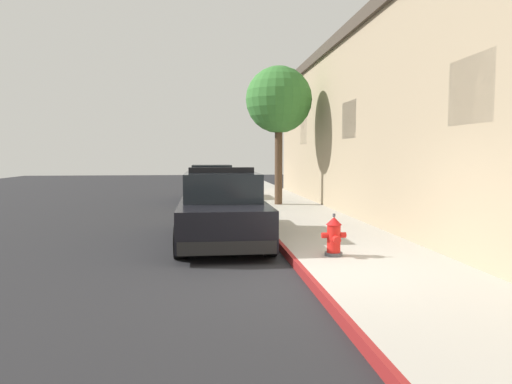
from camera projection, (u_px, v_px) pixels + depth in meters
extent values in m
cube|color=#232326|center=(119.00, 212.00, 16.72)|extent=(28.47, 60.00, 0.20)
cube|color=#ADA89E|center=(283.00, 205.00, 17.38)|extent=(2.68, 60.00, 0.16)
cube|color=maroon|center=(246.00, 206.00, 17.23)|extent=(0.08, 60.00, 0.16)
cube|color=tan|center=(437.00, 130.00, 14.03)|extent=(5.55, 22.45, 5.46)
cube|color=#473D33|center=(440.00, 32.00, 13.80)|extent=(5.79, 22.69, 0.36)
cube|color=black|center=(472.00, 90.00, 7.47)|extent=(0.06, 1.30, 1.10)
cube|color=black|center=(350.00, 120.00, 13.70)|extent=(0.06, 1.30, 1.10)
cube|color=black|center=(304.00, 131.00, 19.92)|extent=(0.06, 1.30, 1.10)
cube|color=black|center=(222.00, 216.00, 10.49)|extent=(1.84, 4.80, 0.76)
cube|color=black|center=(221.00, 186.00, 10.59)|extent=(1.64, 2.50, 0.60)
cube|color=black|center=(227.00, 248.00, 8.19)|extent=(1.76, 0.16, 0.24)
cube|color=black|center=(219.00, 214.00, 12.83)|extent=(1.76, 0.16, 0.24)
cylinder|color=black|center=(186.00, 218.00, 12.10)|extent=(0.22, 0.64, 0.64)
cylinder|color=black|center=(252.00, 217.00, 12.29)|extent=(0.22, 0.64, 0.64)
cylinder|color=black|center=(180.00, 242.00, 8.73)|extent=(0.22, 0.64, 0.64)
cylinder|color=black|center=(270.00, 240.00, 8.93)|extent=(0.22, 0.64, 0.64)
cube|color=black|center=(221.00, 170.00, 10.51)|extent=(1.48, 0.20, 0.12)
cube|color=red|center=(206.00, 170.00, 10.47)|extent=(0.44, 0.18, 0.11)
cube|color=#1E33E0|center=(237.00, 170.00, 10.55)|extent=(0.44, 0.18, 0.11)
cube|color=black|center=(212.00, 187.00, 19.90)|extent=(1.84, 4.80, 0.76)
cube|color=black|center=(211.00, 172.00, 19.99)|extent=(1.64, 2.50, 0.60)
cube|color=black|center=(213.00, 198.00, 17.60)|extent=(1.76, 0.16, 0.24)
cube|color=black|center=(211.00, 189.00, 22.24)|extent=(1.76, 0.16, 0.24)
cylinder|color=black|center=(192.00, 191.00, 21.51)|extent=(0.22, 0.64, 0.64)
cylinder|color=black|center=(229.00, 190.00, 21.70)|extent=(0.22, 0.64, 0.64)
cylinder|color=black|center=(190.00, 197.00, 18.14)|extent=(0.22, 0.64, 0.64)
cylinder|color=black|center=(234.00, 197.00, 18.33)|extent=(0.22, 0.64, 0.64)
cylinder|color=#4C4C51|center=(334.00, 254.00, 8.29)|extent=(0.32, 0.32, 0.06)
cylinder|color=red|center=(334.00, 238.00, 8.27)|extent=(0.24, 0.24, 0.50)
cone|color=red|center=(334.00, 221.00, 8.24)|extent=(0.28, 0.28, 0.14)
cylinder|color=#4C4C51|center=(334.00, 215.00, 8.24)|extent=(0.05, 0.05, 0.06)
cylinder|color=red|center=(324.00, 235.00, 8.25)|extent=(0.10, 0.10, 0.10)
cylinder|color=red|center=(343.00, 235.00, 8.28)|extent=(0.10, 0.10, 0.10)
cylinder|color=red|center=(337.00, 240.00, 8.09)|extent=(0.13, 0.12, 0.13)
cylinder|color=brown|center=(279.00, 164.00, 16.96)|extent=(0.28, 0.28, 2.97)
sphere|color=#387A33|center=(279.00, 100.00, 16.77)|extent=(2.41, 2.41, 2.41)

